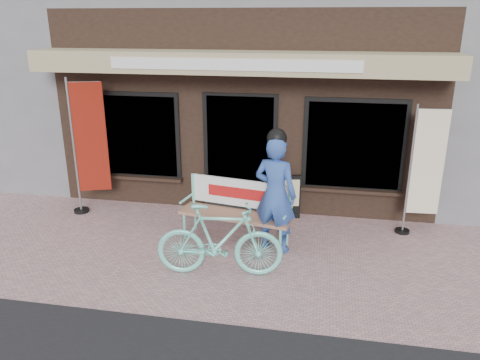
% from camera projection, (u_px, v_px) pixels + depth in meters
% --- Properties ---
extents(ground, '(70.00, 70.00, 0.00)m').
position_uv_depth(ground, '(216.00, 260.00, 7.01)').
color(ground, '#C09394').
rests_on(ground, ground).
extents(storefront, '(7.00, 6.77, 6.00)m').
position_uv_depth(storefront, '(264.00, 39.00, 10.64)').
color(storefront, black).
rests_on(storefront, ground).
extents(bench, '(1.88, 0.78, 0.99)m').
position_uv_depth(bench, '(237.00, 206.00, 7.50)').
color(bench, '#75E5CE').
rests_on(bench, ground).
extents(person, '(0.76, 0.60, 1.93)m').
position_uv_depth(person, '(275.00, 192.00, 7.05)').
color(person, '#2F50A2').
rests_on(person, ground).
extents(bicycle, '(1.81, 0.71, 1.06)m').
position_uv_depth(bicycle, '(220.00, 240.00, 6.45)').
color(bicycle, '#75E5CE').
rests_on(bicycle, ground).
extents(nobori_red, '(0.73, 0.39, 2.49)m').
position_uv_depth(nobori_red, '(88.00, 145.00, 8.38)').
color(nobori_red, gray).
rests_on(nobori_red, ground).
extents(nobori_cream, '(0.64, 0.25, 2.18)m').
position_uv_depth(nobori_cream, '(424.00, 170.00, 7.53)').
color(nobori_cream, gray).
rests_on(nobori_cream, ground).
extents(menu_stand, '(0.41, 0.17, 0.81)m').
position_uv_depth(menu_stand, '(289.00, 196.00, 8.36)').
color(menu_stand, black).
rests_on(menu_stand, ground).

